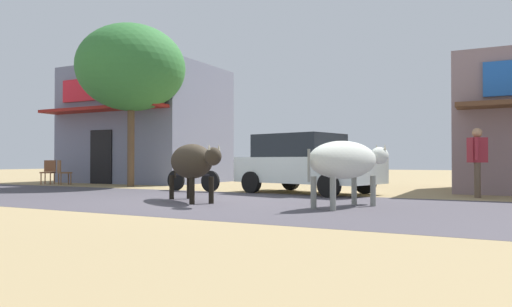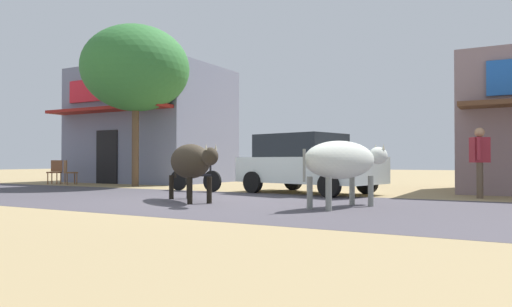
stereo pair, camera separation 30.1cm
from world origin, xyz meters
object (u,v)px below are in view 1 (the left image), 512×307
at_px(parked_motorcycle, 193,175).
at_px(cafe_chair_by_doorway, 63,171).
at_px(cow_near_brown, 191,162).
at_px(pedestrian_by_shop, 477,157).
at_px(parked_hatchback_car, 305,163).
at_px(roadside_tree, 131,68).
at_px(cow_far_dark, 346,161).
at_px(cafe_chair_near_tree, 49,171).

xyz_separation_m(parked_motorcycle, cafe_chair_by_doorway, (-6.50, 0.85, 0.04)).
distance_m(parked_motorcycle, cafe_chair_by_doorway, 6.55).
distance_m(cow_near_brown, pedestrian_by_shop, 6.90).
xyz_separation_m(parked_hatchback_car, cow_near_brown, (-1.23, -3.69, 0.04)).
distance_m(roadside_tree, cafe_chair_by_doorway, 4.76).
relative_size(parked_motorcycle, cow_far_dark, 0.76).
xyz_separation_m(parked_motorcycle, cafe_chair_near_tree, (-7.36, 0.93, 0.04)).
xyz_separation_m(cow_near_brown, cow_far_dark, (3.41, 0.30, 0.03)).
xyz_separation_m(roadside_tree, cow_near_brown, (5.47, -4.14, -3.28)).
distance_m(parked_motorcycle, cow_near_brown, 3.64).
bearing_deg(cow_far_dark, parked_motorcycle, 153.62).
bearing_deg(pedestrian_by_shop, cafe_chair_by_doorway, -178.95).
height_order(parked_hatchback_car, cow_near_brown, parked_hatchback_car).
height_order(roadside_tree, pedestrian_by_shop, roadside_tree).
relative_size(cow_far_dark, cafe_chair_near_tree, 2.75).
bearing_deg(parked_hatchback_car, pedestrian_by_shop, 5.41).
bearing_deg(parked_motorcycle, cow_far_dark, -26.38).
bearing_deg(parked_hatchback_car, cafe_chair_near_tree, 178.73).
bearing_deg(cow_near_brown, cafe_chair_near_tree, 157.31).
xyz_separation_m(parked_motorcycle, cow_far_dark, (5.43, -2.69, 0.43)).
xyz_separation_m(cow_near_brown, pedestrian_by_shop, (5.55, 4.10, 0.12)).
distance_m(parked_motorcycle, cafe_chair_near_tree, 7.42).
relative_size(roadside_tree, pedestrian_by_shop, 3.35).
height_order(parked_motorcycle, pedestrian_by_shop, pedestrian_by_shop).
bearing_deg(cafe_chair_near_tree, cow_far_dark, -15.81).
distance_m(cow_near_brown, cafe_chair_near_tree, 10.17).
distance_m(roadside_tree, cow_far_dark, 10.20).
height_order(cafe_chair_near_tree, cafe_chair_by_doorway, same).
bearing_deg(pedestrian_by_shop, parked_motorcycle, -171.72).
bearing_deg(cafe_chair_near_tree, parked_hatchback_car, -1.27).
height_order(parked_motorcycle, cafe_chair_near_tree, parked_motorcycle).
distance_m(parked_hatchback_car, cafe_chair_by_doorway, 9.75).
bearing_deg(cow_far_dark, cafe_chair_near_tree, 164.19).
bearing_deg(cow_far_dark, parked_hatchback_car, 122.77).
distance_m(roadside_tree, parked_hatchback_car, 7.48).
relative_size(parked_hatchback_car, cow_near_brown, 1.71).
xyz_separation_m(parked_hatchback_car, cow_far_dark, (2.18, -3.39, 0.06)).
bearing_deg(cafe_chair_by_doorway, parked_motorcycle, -7.42).
bearing_deg(pedestrian_by_shop, cafe_chair_near_tree, -179.33).
xyz_separation_m(parked_hatchback_car, parked_motorcycle, (-3.25, -0.69, -0.37)).
bearing_deg(cow_near_brown, parked_motorcycle, 124.06).
bearing_deg(roadside_tree, cafe_chair_by_doorway, -174.36).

